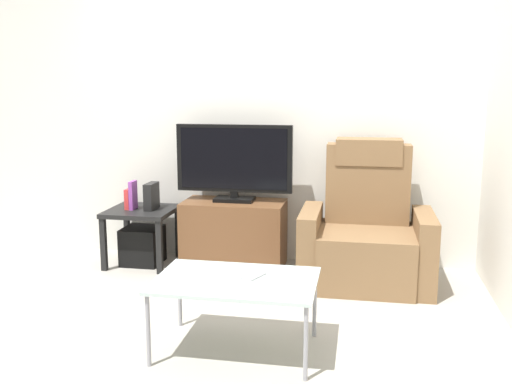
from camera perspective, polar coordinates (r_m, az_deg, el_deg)
The scene contains 12 objects.
ground_plane at distance 4.04m, azimuth -3.24°, elevation -11.03°, with size 6.40×6.40×0.00m, color #9E998E.
wall_back at distance 4.87m, azimuth -0.20°, elevation 8.36°, with size 6.40×0.06×2.60m, color silver.
tv_stand at distance 4.77m, azimuth -2.19°, elevation -4.17°, with size 0.83×0.44×0.55m.
television at distance 4.67m, azimuth -2.20°, elevation 3.09°, with size 0.95×0.20×0.63m.
recliner_armchair at distance 4.45m, azimuth 10.90°, elevation -4.13°, with size 0.98×0.78×1.08m.
side_table at distance 4.90m, azimuth -11.31°, elevation -2.52°, with size 0.54×0.54×0.47m.
subwoofer_box at distance 4.95m, azimuth -11.21°, elevation -5.23°, with size 0.31×0.31×0.31m, color black.
book_leftmost at distance 4.88m, azimuth -12.55°, elevation -0.68°, with size 0.04×0.10×0.17m, color red.
book_middle at distance 4.86m, azimuth -12.13°, elevation -0.31°, with size 0.03×0.12×0.24m, color purple.
game_console at distance 4.83m, azimuth -10.35°, elevation -0.40°, with size 0.07×0.20×0.22m, color black.
coffee_table at distance 3.24m, azimuth -2.00°, elevation -9.09°, with size 0.90×0.60×0.42m.
cell_phone at distance 3.26m, azimuth -0.23°, elevation -8.36°, with size 0.07×0.15×0.01m, color #B7B7BC.
Camera 1 is at (0.91, -3.65, 1.48)m, focal length 40.23 mm.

